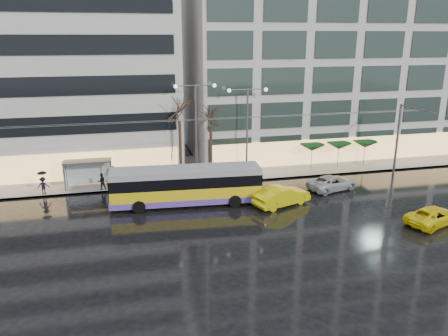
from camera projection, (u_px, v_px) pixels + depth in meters
name	position (u px, v px, depth m)	size (l,w,h in m)	color
ground	(195.00, 227.00, 31.92)	(140.00, 140.00, 0.00)	black
sidewalk	(192.00, 169.00, 45.37)	(80.00, 10.00, 0.15)	gray
kerb	(200.00, 184.00, 40.76)	(80.00, 0.10, 0.15)	slate
building_left	(0.00, 60.00, 42.87)	(34.00, 14.00, 22.00)	#B9B5B0
building_right	(329.00, 42.00, 50.10)	(32.00, 14.00, 25.00)	#B9B5B0
trolleybus	(186.00, 187.00, 35.73)	(12.38, 5.15, 5.67)	gold
catenary	(190.00, 144.00, 38.29)	(42.24, 5.12, 7.00)	#595B60
bus_shelter	(84.00, 168.00, 39.46)	(4.20, 1.60, 2.51)	#595B60
street_lamp_near	(196.00, 119.00, 40.67)	(3.96, 0.36, 9.03)	#595B60
street_lamp_far	(247.00, 119.00, 41.85)	(3.96, 0.36, 8.53)	#595B60
tree_a	(179.00, 107.00, 40.21)	(3.20, 3.20, 8.40)	black
tree_b	(211.00, 113.00, 41.26)	(3.20, 3.20, 7.70)	black
parasol_a	(312.00, 148.00, 44.52)	(2.50, 2.50, 2.65)	#595B60
parasol_b	(339.00, 146.00, 45.18)	(2.50, 2.50, 2.65)	#595B60
parasol_c	(365.00, 144.00, 45.83)	(2.50, 2.50, 2.65)	#595B60
taxi_b	(282.00, 196.00, 35.75)	(1.73, 4.96, 1.63)	#D7C80B
taxi_c	(433.00, 216.00, 32.18)	(2.15, 4.65, 1.29)	yellow
sedan_silver	(332.00, 183.00, 39.43)	(2.19, 4.74, 1.32)	#B5B6BA
pedestrian_a	(113.00, 170.00, 39.94)	(1.21, 1.22, 2.19)	black
pedestrian_b	(102.00, 181.00, 39.05)	(0.86, 0.75, 1.51)	black
pedestrian_c	(43.00, 182.00, 37.77)	(1.01, 0.83, 2.11)	black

